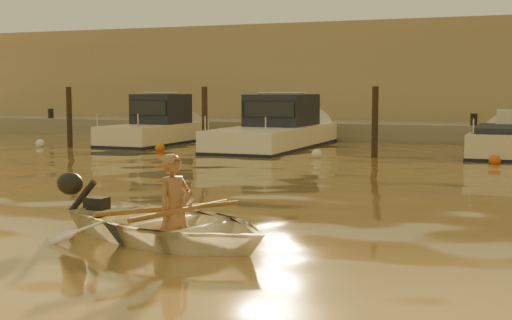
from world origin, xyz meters
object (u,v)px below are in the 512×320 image
at_px(waterfront_building, 441,79).
at_px(person, 174,210).
at_px(moored_boat_2, 275,129).
at_px(moored_boat_3, 509,147).
at_px(dinghy, 169,225).
at_px(moored_boat_1, 155,126).

bearing_deg(waterfront_building, person, -90.36).
relative_size(moored_boat_2, moored_boat_3, 1.31).
distance_m(dinghy, moored_boat_1, 16.48).
xyz_separation_m(person, moored_boat_2, (-3.83, 14.29, 0.22)).
distance_m(dinghy, moored_boat_3, 14.70).
distance_m(dinghy, waterfront_building, 25.36).
bearing_deg(dinghy, waterfront_building, 18.41).
relative_size(person, moored_boat_2, 0.18).
bearing_deg(person, moored_boat_2, 33.98).
height_order(moored_boat_1, moored_boat_3, moored_boat_1).
bearing_deg(person, dinghy, 90.00).
relative_size(moored_boat_3, waterfront_building, 0.13).
xyz_separation_m(person, waterfront_building, (0.16, 25.29, 2.00)).
relative_size(dinghy, waterfront_building, 0.07).
bearing_deg(person, moored_boat_1, 49.28).
bearing_deg(moored_boat_2, person, -75.00).
height_order(person, moored_boat_3, person).
bearing_deg(moored_boat_3, waterfront_building, 106.77).
relative_size(moored_boat_1, moored_boat_3, 0.97).
bearing_deg(moored_boat_1, person, -59.71).
distance_m(person, moored_boat_1, 16.55).
relative_size(dinghy, moored_boat_1, 0.54).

